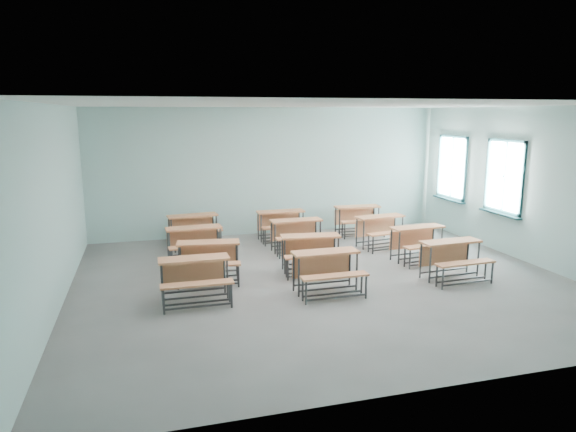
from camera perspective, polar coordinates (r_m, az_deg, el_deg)
name	(u,v)px	position (r m, az deg, el deg)	size (l,w,h in m)	color
room	(327,195)	(9.37, 4.39, 2.37)	(9.04, 8.04, 3.24)	slate
desk_unit_r0c0	(195,273)	(8.59, -10.31, -6.27)	(1.15, 0.78, 0.72)	#C67247
desk_unit_r0c1	(327,266)	(8.87, 4.39, -5.55)	(1.16, 0.78, 0.72)	#C67247
desk_unit_r0c2	(453,254)	(10.04, 17.90, -4.06)	(1.19, 0.83, 0.72)	#C67247
desk_unit_r1c0	(208,255)	(9.58, -8.83, -4.35)	(1.24, 0.92, 0.72)	#C67247
desk_unit_r1c1	(311,248)	(9.99, 2.60, -3.58)	(1.24, 0.91, 0.72)	#C67247
desk_unit_r1c2	(420,238)	(11.09, 14.43, -2.42)	(1.21, 0.87, 0.72)	#C67247
desk_unit_r2c0	(195,239)	(10.86, -10.31, -2.54)	(1.19, 0.84, 0.72)	#C67247
desk_unit_r2c1	(297,231)	(11.43, 1.04, -1.65)	(1.16, 0.78, 0.72)	#C67247
desk_unit_r2c2	(382,227)	(12.04, 10.43, -1.17)	(1.24, 0.92, 0.72)	#C67247
desk_unit_r3c0	(194,225)	(12.17, -10.43, -1.04)	(1.23, 0.90, 0.72)	#C67247
desk_unit_r3c1	(282,221)	(12.45, -0.69, -0.56)	(1.16, 0.78, 0.72)	#C67247
desk_unit_r3c2	(359,216)	(13.21, 7.85, 0.03)	(1.18, 0.81, 0.72)	#C67247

